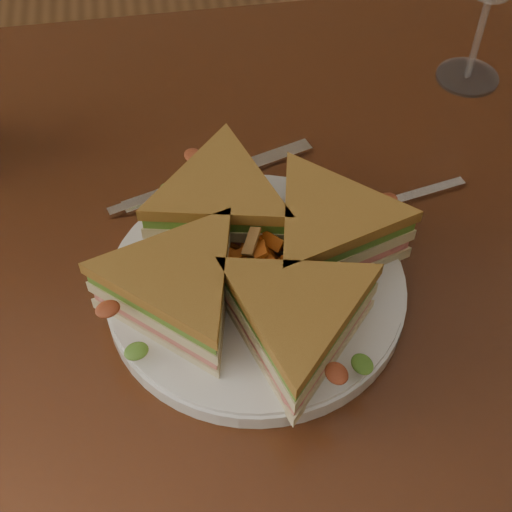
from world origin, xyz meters
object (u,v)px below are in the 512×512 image
object	(u,v)px
table	(275,313)
sandwich_wedges	(256,260)
plate	(256,287)
knife	(206,181)
spoon	(335,217)

from	to	relation	value
table	sandwich_wedges	xyz separation A→B (m)	(-0.03, -0.04, 0.14)
plate	knife	size ratio (longest dim) A/B	1.21
table	sandwich_wedges	distance (m)	0.15
spoon	knife	xyz separation A→B (m)	(-0.11, 0.07, -0.00)
table	sandwich_wedges	bearing A→B (deg)	-121.35
spoon	knife	world-z (taller)	spoon
plate	spoon	distance (m)	0.11
table	plate	size ratio (longest dim) A/B	4.73
table	knife	world-z (taller)	knife
sandwich_wedges	spoon	xyz separation A→B (m)	(0.09, 0.07, -0.04)
sandwich_wedges	knife	size ratio (longest dim) A/B	1.50
knife	spoon	bearing A→B (deg)	-48.98
sandwich_wedges	knife	bearing A→B (deg)	100.73
table	knife	size ratio (longest dim) A/B	5.74
plate	knife	bearing A→B (deg)	100.73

